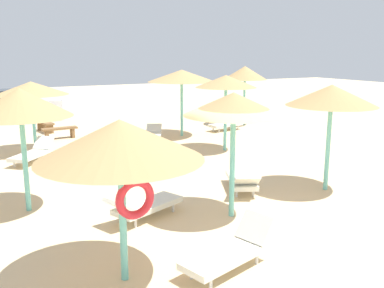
% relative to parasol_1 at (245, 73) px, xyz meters
% --- Properties ---
extents(ground_plane, '(80.00, 80.00, 0.00)m').
position_rel_parasol_1_xyz_m(ground_plane, '(-7.16, -10.86, -2.64)').
color(ground_plane, beige).
extents(parasol_1, '(2.25, 2.25, 3.00)m').
position_rel_parasol_1_xyz_m(parasol_1, '(0.00, 0.00, 0.00)').
color(parasol_1, '#6BC6BC').
rests_on(parasol_1, ground).
extents(parasol_2, '(2.24, 2.24, 2.85)m').
position_rel_parasol_1_xyz_m(parasol_2, '(-7.42, -10.32, -0.06)').
color(parasol_2, '#6BC6BC').
rests_on(parasol_2, ground).
extents(parasol_3, '(2.39, 2.39, 2.87)m').
position_rel_parasol_1_xyz_m(parasol_3, '(-4.07, -9.89, -0.06)').
color(parasol_3, '#6BC6BC').
rests_on(parasol_3, ground).
extents(parasol_4, '(2.34, 2.34, 2.92)m').
position_rel_parasol_1_xyz_m(parasol_4, '(-11.53, -7.78, -0.07)').
color(parasol_4, '#6BC6BC').
rests_on(parasol_4, ground).
extents(parasol_5, '(2.66, 2.66, 2.65)m').
position_rel_parasol_1_xyz_m(parasol_5, '(-10.48, -1.52, -0.25)').
color(parasol_5, '#6BC6BC').
rests_on(parasol_5, ground).
extents(parasol_6, '(2.99, 2.99, 2.94)m').
position_rel_parasol_1_xyz_m(parasol_6, '(-4.19, -1.22, 0.03)').
color(parasol_6, '#6BC6BC').
rests_on(parasol_6, ground).
extents(parasol_7, '(2.65, 2.65, 2.70)m').
position_rel_parasol_1_xyz_m(parasol_7, '(-10.53, -11.87, -0.29)').
color(parasol_7, '#6BC6BC').
rests_on(parasol_7, ground).
extents(parasol_9, '(2.30, 2.30, 2.87)m').
position_rel_parasol_1_xyz_m(parasol_9, '(-3.99, -4.54, -0.03)').
color(parasol_9, '#6BC6BC').
rests_on(parasol_9, ground).
extents(lounger_1, '(1.95, 0.91, 0.75)m').
position_rel_parasol_1_xyz_m(lounger_1, '(-1.58, -0.97, -2.32)').
color(lounger_1, silver).
rests_on(lounger_1, ground).
extents(lounger_2, '(2.00, 1.32, 0.67)m').
position_rel_parasol_1_xyz_m(lounger_2, '(-9.28, -9.55, -2.33)').
color(lounger_2, silver).
rests_on(lounger_2, ground).
extents(lounger_3, '(1.37, 1.99, 0.69)m').
position_rel_parasol_1_xyz_m(lounger_3, '(-6.20, -8.96, -2.33)').
color(lounger_3, silver).
rests_on(lounger_3, ground).
extents(lounger_5, '(1.72, 1.82, 0.76)m').
position_rel_parasol_1_xyz_m(lounger_5, '(-10.77, -3.02, -2.32)').
color(lounger_5, silver).
rests_on(lounger_5, ground).
extents(lounger_6, '(1.42, 2.00, 0.64)m').
position_rel_parasol_1_xyz_m(lounger_6, '(-5.85, -1.87, -2.33)').
color(lounger_6, silver).
rests_on(lounger_6, ground).
extents(lounger_7, '(1.95, 1.14, 0.80)m').
position_rel_parasol_1_xyz_m(lounger_7, '(-8.77, -12.38, -2.32)').
color(lounger_7, silver).
rests_on(lounger_7, ground).
extents(bench_0, '(1.52, 0.48, 0.49)m').
position_rel_parasol_1_xyz_m(bench_0, '(-9.18, 0.68, -2.30)').
color(bench_0, brown).
rests_on(bench_0, ground).
extents(bench_1, '(0.65, 1.55, 0.49)m').
position_rel_parasol_1_xyz_m(bench_1, '(-9.47, 2.65, -2.30)').
color(bench_1, brown).
rests_on(bench_1, ground).
extents(parked_car, '(4.12, 2.24, 1.72)m').
position_rel_parasol_1_xyz_m(parked_car, '(-10.01, 6.70, -1.82)').
color(parked_car, silver).
rests_on(parked_car, ground).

